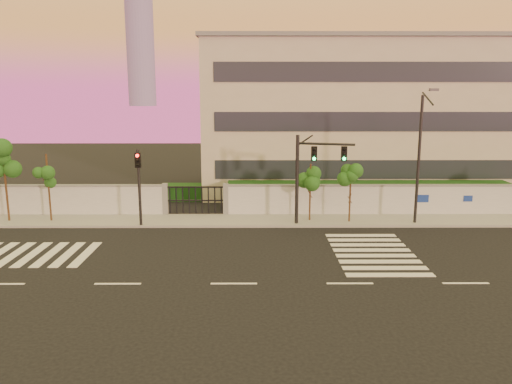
% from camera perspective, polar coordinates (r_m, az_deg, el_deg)
% --- Properties ---
extents(ground, '(120.00, 120.00, 0.00)m').
position_cam_1_polar(ground, '(21.83, -2.54, -10.43)').
color(ground, black).
rests_on(ground, ground).
extents(sidewalk, '(60.00, 3.00, 0.15)m').
position_cam_1_polar(sidewalk, '(31.79, -1.80, -3.26)').
color(sidewalk, gray).
rests_on(sidewalk, ground).
extents(perimeter_wall, '(60.00, 0.36, 2.20)m').
position_cam_1_polar(perimeter_wall, '(33.02, -1.56, -0.93)').
color(perimeter_wall, '#ABAEB2').
rests_on(perimeter_wall, ground).
extents(hedge_row, '(41.00, 4.25, 1.80)m').
position_cam_1_polar(hedge_row, '(35.74, 0.24, -0.39)').
color(hedge_row, black).
rests_on(hedge_row, ground).
extents(institutional_building, '(24.40, 12.40, 12.25)m').
position_cam_1_polar(institutional_building, '(43.06, 10.77, 8.58)').
color(institutional_building, '#B5AC99').
rests_on(institutional_building, ground).
extents(road_markings, '(57.00, 7.62, 0.02)m').
position_cam_1_polar(road_markings, '(25.45, -5.79, -7.23)').
color(road_markings, silver).
rests_on(road_markings, ground).
extents(street_tree_b, '(1.59, 1.27, 5.10)m').
position_cam_1_polar(street_tree_b, '(34.50, -26.83, 2.90)').
color(street_tree_b, '#382314').
rests_on(street_tree_b, ground).
extents(street_tree_c, '(1.39, 1.10, 4.36)m').
position_cam_1_polar(street_tree_c, '(33.50, -22.69, 2.08)').
color(street_tree_c, '#382314').
rests_on(street_tree_c, ground).
extents(street_tree_d, '(1.31, 1.05, 3.72)m').
position_cam_1_polar(street_tree_d, '(31.27, 6.27, 1.43)').
color(street_tree_d, '#382314').
rests_on(street_tree_d, ground).
extents(street_tree_e, '(1.31, 1.05, 3.72)m').
position_cam_1_polar(street_tree_e, '(31.30, 10.79, 1.30)').
color(street_tree_e, '#382314').
rests_on(street_tree_e, ground).
extents(traffic_signal_main, '(3.49, 1.06, 5.58)m').
position_cam_1_polar(traffic_signal_main, '(30.31, 6.06, 2.63)').
color(traffic_signal_main, black).
rests_on(traffic_signal_main, ground).
extents(traffic_signal_secondary, '(0.37, 0.35, 4.77)m').
position_cam_1_polar(traffic_signal_secondary, '(30.62, -13.25, 1.52)').
color(traffic_signal_secondary, black).
rests_on(traffic_signal_secondary, ground).
extents(streetlight_east, '(0.50, 2.00, 8.30)m').
position_cam_1_polar(streetlight_east, '(31.61, 18.24, 4.22)').
color(streetlight_east, black).
rests_on(streetlight_east, ground).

